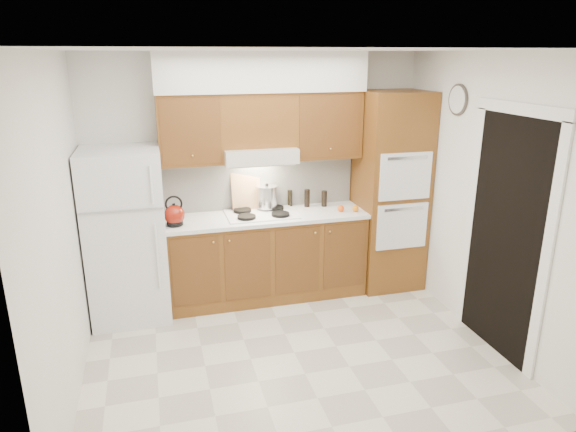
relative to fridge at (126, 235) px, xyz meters
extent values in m
plane|color=beige|center=(1.41, -1.14, -0.86)|extent=(3.60, 3.60, 0.00)
plane|color=white|center=(1.41, -1.14, 1.74)|extent=(3.60, 3.60, 0.00)
cube|color=white|center=(1.41, 0.36, 0.44)|extent=(3.60, 0.02, 2.60)
cube|color=white|center=(-0.40, -1.14, 0.44)|extent=(0.02, 3.00, 2.60)
cube|color=white|center=(3.21, -1.14, 0.44)|extent=(0.02, 3.00, 2.60)
cube|color=white|center=(0.00, 0.00, 0.00)|extent=(0.75, 0.72, 1.72)
cube|color=brown|center=(1.43, 0.06, -0.41)|extent=(2.11, 0.60, 0.90)
cube|color=white|center=(1.43, 0.05, 0.06)|extent=(2.13, 0.62, 0.04)
cube|color=white|center=(1.43, 0.34, 0.36)|extent=(2.11, 0.03, 0.56)
cube|color=brown|center=(2.85, 0.03, 0.24)|extent=(0.70, 0.65, 2.20)
cube|color=brown|center=(0.69, 0.19, 0.99)|extent=(0.63, 0.33, 0.70)
cube|color=brown|center=(2.12, 0.19, 0.99)|extent=(0.73, 0.33, 0.70)
cube|color=silver|center=(1.38, 0.13, 0.71)|extent=(0.75, 0.45, 0.15)
cube|color=brown|center=(1.38, 0.19, 1.06)|extent=(0.75, 0.33, 0.55)
cube|color=silver|center=(1.43, 0.18, 1.54)|extent=(2.13, 0.36, 0.40)
cube|color=white|center=(1.38, 0.07, 0.09)|extent=(0.74, 0.50, 0.01)
cube|color=black|center=(3.19, -1.49, 0.19)|extent=(0.02, 0.90, 2.10)
cylinder|color=#3F3833|center=(3.19, -0.59, 1.29)|extent=(0.02, 0.30, 0.30)
sphere|color=maroon|center=(0.47, -0.06, 0.19)|extent=(0.23, 0.23, 0.20)
cube|color=tan|center=(1.26, 0.30, 0.28)|extent=(0.32, 0.12, 0.42)
cylinder|color=silver|center=(1.48, 0.22, 0.23)|extent=(0.26, 0.26, 0.23)
cylinder|color=black|center=(1.76, 0.31, 0.17)|extent=(0.06, 0.06, 0.18)
cylinder|color=black|center=(1.94, 0.23, 0.18)|extent=(0.07, 0.07, 0.20)
cylinder|color=black|center=(2.13, 0.20, 0.17)|extent=(0.06, 0.06, 0.18)
sphere|color=orange|center=(2.39, -0.09, 0.12)|extent=(0.07, 0.07, 0.07)
sphere|color=#FF510D|center=(2.24, -0.05, 0.12)|extent=(0.08, 0.08, 0.07)
camera|label=1|loc=(0.30, -5.02, 1.71)|focal=32.00mm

